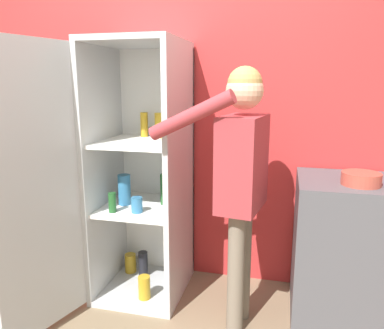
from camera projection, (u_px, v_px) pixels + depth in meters
wall_back at (178, 110)px, 2.79m from camera, size 7.00×0.06×2.55m
refrigerator at (125, 176)px, 2.51m from camera, size 0.80×1.20×1.75m
person at (241, 167)px, 2.14m from camera, size 0.65×0.51×1.57m
counter at (340, 249)px, 2.36m from camera, size 0.56×0.59×0.90m
bowl at (361, 179)px, 2.14m from camera, size 0.22×0.22×0.07m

